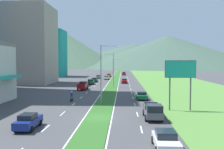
{
  "coord_description": "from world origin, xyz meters",
  "views": [
    {
      "loc": [
        3.16,
        -30.77,
        7.19
      ],
      "look_at": [
        0.5,
        27.95,
        3.96
      ],
      "focal_mm": 39.3,
      "sensor_mm": 36.0,
      "label": 1
    }
  ],
  "objects": [
    {
      "name": "lane_dash_left_9",
      "position": [
        -5.1,
        46.21,
        0.01
      ],
      "size": [
        0.16,
        2.8,
        0.01
      ],
      "primitive_type": "cube",
      "color": "silver",
      "rests_on": "ground_plane"
    },
    {
      "name": "lane_dash_left_15",
      "position": [
        -5.1,
        90.34,
        0.01
      ],
      "size": [
        0.16,
        2.8,
        0.01
      ],
      "primitive_type": "cube",
      "color": "silver",
      "rests_on": "ground_plane"
    },
    {
      "name": "car_0",
      "position": [
        -6.89,
        -5.54,
        0.81
      ],
      "size": [
        1.88,
        4.35,
        1.62
      ],
      "rotation": [
        0.0,
        0.0,
        1.57
      ],
      "color": "navy",
      "rests_on": "ground_plane"
    },
    {
      "name": "billboard_roadside",
      "position": [
        11.39,
        4.72,
        5.55
      ],
      "size": [
        4.44,
        0.28,
        7.3
      ],
      "color": "#4C4C51",
      "rests_on": "ground_plane"
    },
    {
      "name": "lane_dash_left_14",
      "position": [
        -5.1,
        82.99,
        0.01
      ],
      "size": [
        0.16,
        2.8,
        0.01
      ],
      "primitive_type": "cube",
      "color": "silver",
      "rests_on": "ground_plane"
    },
    {
      "name": "motorcycle_rider",
      "position": [
        -6.03,
        12.46,
        0.75
      ],
      "size": [
        0.36,
        2.0,
        1.8
      ],
      "rotation": [
        0.0,
        0.0,
        1.57
      ],
      "color": "black",
      "rests_on": "ground_plane"
    },
    {
      "name": "street_lamp_mid",
      "position": [
        0.22,
        35.76,
        5.35
      ],
      "size": [
        3.35,
        0.3,
        9.22
      ],
      "color": "#99999E",
      "rests_on": "ground_plane"
    },
    {
      "name": "pickup_truck_0",
      "position": [
        6.87,
        -0.49,
        0.98
      ],
      "size": [
        2.18,
        5.4,
        2.0
      ],
      "rotation": [
        0.0,
        0.0,
        -1.57
      ],
      "color": "#515459",
      "rests_on": "ground_plane"
    },
    {
      "name": "car_9",
      "position": [
        -7.01,
        69.87,
        0.74
      ],
      "size": [
        1.98,
        4.33,
        1.42
      ],
      "rotation": [
        0.0,
        0.0,
        1.57
      ],
      "color": "slate",
      "rests_on": "ground_plane"
    },
    {
      "name": "grass_median",
      "position": [
        0.0,
        60.0,
        0.03
      ],
      "size": [
        3.2,
        240.0,
        0.06
      ],
      "primitive_type": "cube",
      "color": "#2D6023",
      "rests_on": "ground_plane"
    },
    {
      "name": "lane_dash_right_11",
      "position": [
        5.1,
        60.92,
        0.01
      ],
      "size": [
        0.16,
        2.8,
        0.01
      ],
      "primitive_type": "cube",
      "color": "silver",
      "rests_on": "ground_plane"
    },
    {
      "name": "car_6",
      "position": [
        3.6,
        93.49,
        0.82
      ],
      "size": [
        1.91,
        4.0,
        1.63
      ],
      "rotation": [
        0.0,
        0.0,
        -1.57
      ],
      "color": "maroon",
      "rests_on": "ground_plane"
    },
    {
      "name": "ground_plane",
      "position": [
        0.0,
        0.0,
        0.0
      ],
      "size": [
        600.0,
        600.0,
        0.0
      ],
      "primitive_type": "plane",
      "color": "#424244"
    },
    {
      "name": "lane_dash_right_9",
      "position": [
        5.1,
        46.21,
        0.01
      ],
      "size": [
        0.16,
        2.8,
        0.01
      ],
      "primitive_type": "cube",
      "color": "silver",
      "rests_on": "ground_plane"
    },
    {
      "name": "lane_dash_left_3",
      "position": [
        -5.1,
        2.07,
        0.01
      ],
      "size": [
        0.16,
        2.8,
        0.01
      ],
      "primitive_type": "cube",
      "color": "silver",
      "rests_on": "ground_plane"
    },
    {
      "name": "pickup_truck_1",
      "position": [
        -6.97,
        30.35,
        0.98
      ],
      "size": [
        2.18,
        5.4,
        2.0
      ],
      "rotation": [
        0.0,
        0.0,
        1.57
      ],
      "color": "maroon",
      "rests_on": "ground_plane"
    },
    {
      "name": "lane_dash_right_6",
      "position": [
        5.1,
        24.14,
        0.01
      ],
      "size": [
        0.16,
        2.8,
        0.01
      ],
      "primitive_type": "cube",
      "color": "silver",
      "rests_on": "ground_plane"
    },
    {
      "name": "edge_line_median_right",
      "position": [
        1.75,
        60.0,
        0.01
      ],
      "size": [
        0.16,
        240.0,
        0.01
      ],
      "primitive_type": "cube",
      "color": "silver",
      "rests_on": "ground_plane"
    },
    {
      "name": "hill_far_center",
      "position": [
        17.73,
        289.41,
        14.82
      ],
      "size": [
        238.22,
        238.22,
        29.65
      ],
      "primitive_type": "cone",
      "color": "#3D5647",
      "rests_on": "ground_plane"
    },
    {
      "name": "hill_far_right",
      "position": [
        53.27,
        245.34,
        17.73
      ],
      "size": [
        203.75,
        203.75,
        35.45
      ],
      "primitive_type": "cone",
      "color": "#3D5647",
      "rests_on": "ground_plane"
    },
    {
      "name": "lane_dash_right_15",
      "position": [
        5.1,
        90.34,
        0.01
      ],
      "size": [
        0.16,
        2.8,
        0.01
      ],
      "primitive_type": "cube",
      "color": "silver",
      "rests_on": "ground_plane"
    },
    {
      "name": "lane_dash_left_6",
      "position": [
        -5.1,
        24.14,
        0.01
      ],
      "size": [
        0.16,
        2.8,
        0.01
      ],
      "primitive_type": "cube",
      "color": "silver",
      "rests_on": "ground_plane"
    },
    {
      "name": "edge_line_median_left",
      "position": [
        -1.75,
        60.0,
        0.01
      ],
      "size": [
        0.16,
        240.0,
        0.01
      ],
      "primitive_type": "cube",
      "color": "silver",
      "rests_on": "ground_plane"
    },
    {
      "name": "lane_dash_right_10",
      "position": [
        5.1,
        53.56,
        0.01
      ],
      "size": [
        0.16,
        2.8,
        0.01
      ],
      "primitive_type": "cube",
      "color": "silver",
      "rests_on": "ground_plane"
    },
    {
      "name": "lane_dash_left_4",
      "position": [
        -5.1,
        9.42,
        0.01
      ],
      "size": [
        0.16,
        2.8,
        0.01
      ],
      "primitive_type": "cube",
      "color": "silver",
      "rests_on": "ground_plane"
    },
    {
      "name": "midrise_colored",
      "position": [
        -30.89,
        82.65,
        10.8
      ],
      "size": [
        13.09,
        13.09,
        21.59
      ],
      "primitive_type": "cube",
      "color": "teal",
      "rests_on": "ground_plane"
    },
    {
      "name": "lane_dash_left_12",
      "position": [
        -5.1,
        68.27,
        0.01
      ],
      "size": [
        0.16,
        2.8,
        0.01
      ],
      "primitive_type": "cube",
      "color": "silver",
      "rests_on": "ground_plane"
    },
    {
      "name": "street_lamp_near",
      "position": [
        -0.14,
        9.64,
        5.67
      ],
      "size": [
        3.41,
        0.37,
        9.83
      ],
      "color": "#99999E",
      "rests_on": "ground_plane"
    },
    {
      "name": "car_1",
      "position": [
        -3.31,
        64.39,
        0.75
      ],
      "size": [
        1.93,
        4.29,
        1.45
      ],
      "rotation": [
        0.0,
        0.0,
        1.57
      ],
      "color": "silver",
      "rests_on": "ground_plane"
    },
    {
      "name": "car_4",
      "position": [
        -6.76,
        44.09,
        0.81
      ],
      "size": [
        1.9,
        4.03,
        1.62
      ],
      "rotation": [
        0.0,
        0.0,
        1.57
      ],
      "color": "#0C5128",
      "rests_on": "ground_plane"
    },
    {
      "name": "lane_dash_right_3",
      "position": [
        5.1,
        2.07,
        0.01
      ],
      "size": [
        0.16,
        2.8,
        0.01
      ],
      "primitive_type": "cube",
      "color": "silver",
      "rests_on": "ground_plane"
    },
    {
      "name": "car_5",
      "position": [
        -3.26,
        79.6,
        0.79
      ],
      "size": [
        1.98,
        4.27,
        1.55
      ],
      "rotation": [
        0.0,
        0.0,
        1.57
      ],
      "color": "#C6842D",
      "rests_on": "ground_plane"
    },
    {
      "name": "domed_building",
      "position": [
        -27.2,
        47.02,
        13.67
      ],
      "size": [
        15.12,
        15.12,
        33.13
      ],
      "color": "#9E9384",
      "rests_on": "ground_plane"
    },
    {
      "name": "lane_dash_left_2",
      "position": [
        -5.1,
        -5.29,
        0.01
      ],
      "size": [
        0.16,
        2.8,
        0.01
      ],
      "primitive_type": "cube",
      "color": "silver",
      "rests_on": "ground_plane"
    },
    {
      "name": "lane_dash_right_13",
      "position": [
        5.1,
        75.63,
        0.01
      ],
      "size": [
        0.16,
        2.8,
        0.01
      ],
      "primitive_type": "cube",
      "color": "silver",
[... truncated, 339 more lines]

